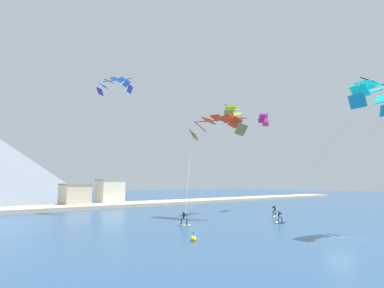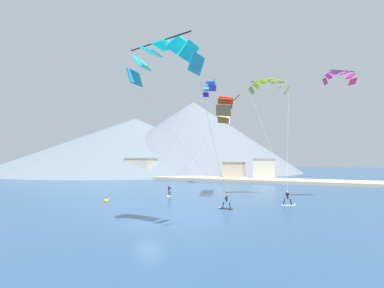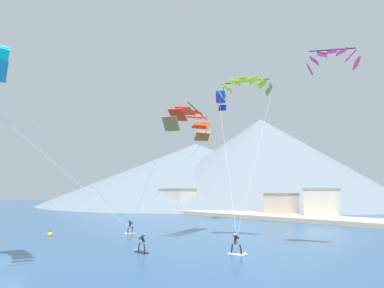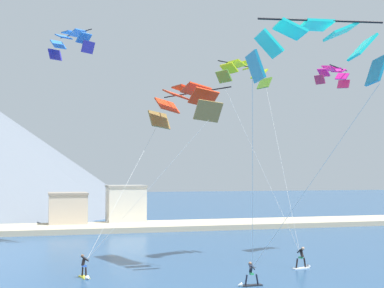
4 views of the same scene
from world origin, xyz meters
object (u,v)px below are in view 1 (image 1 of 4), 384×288
at_px(parafoil_kite_mid_center, 233,112).
at_px(parafoil_kite_distant_high_outer, 115,84).
at_px(kitesurfer_mid_center, 275,212).
at_px(race_marker_buoy, 193,239).
at_px(parafoil_kite_near_trail, 217,124).
at_px(parafoil_kite_distant_low_drift, 264,118).
at_px(kitesurfer_near_trail, 185,221).
at_px(parafoil_kite_near_lead, 372,95).
at_px(kitesurfer_near_lead, 279,220).

height_order(parafoil_kite_mid_center, parafoil_kite_distant_high_outer, parafoil_kite_distant_high_outer).
bearing_deg(kitesurfer_mid_center, race_marker_buoy, -162.75).
xyz_separation_m(parafoil_kite_near_trail, parafoil_kite_distant_low_drift, (15.40, 2.77, 3.58)).
bearing_deg(parafoil_kite_distant_low_drift, parafoil_kite_mid_center, -176.72).
distance_m(parafoil_kite_distant_high_outer, race_marker_buoy, 34.45).
xyz_separation_m(parafoil_kite_near_trail, race_marker_buoy, (-13.37, -10.15, -13.31)).
height_order(kitesurfer_near_trail, parafoil_kite_near_lead, parafoil_kite_near_lead).
relative_size(parafoil_kite_near_lead, parafoil_kite_distant_high_outer, 2.25).
relative_size(kitesurfer_near_lead, parafoil_kite_distant_high_outer, 0.30).
xyz_separation_m(parafoil_kite_near_lead, parafoil_kite_near_trail, (-1.08, 20.09, 0.01)).
xyz_separation_m(kitesurfer_near_trail, parafoil_kite_distant_low_drift, (23.52, 5.42, 16.52)).
distance_m(parafoil_kite_distant_high_outer, parafoil_kite_distant_low_drift, 27.79).
bearing_deg(parafoil_kite_near_lead, kitesurfer_near_trail, 117.81).
distance_m(parafoil_kite_near_lead, parafoil_kite_mid_center, 23.12).
bearing_deg(parafoil_kite_near_lead, parafoil_kite_distant_high_outer, 104.77).
distance_m(kitesurfer_mid_center, parafoil_kite_mid_center, 17.22).
relative_size(kitesurfer_mid_center, parafoil_kite_near_lead, 0.14).
distance_m(kitesurfer_near_lead, race_marker_buoy, 15.77).
bearing_deg(kitesurfer_near_lead, race_marker_buoy, -173.18).
xyz_separation_m(kitesurfer_near_lead, kitesurfer_near_trail, (-10.40, 5.62, 0.08)).
height_order(parafoil_kite_near_lead, parafoil_kite_distant_high_outer, parafoil_kite_distant_high_outer).
bearing_deg(parafoil_kite_distant_low_drift, parafoil_kite_near_lead, -122.08).
distance_m(kitesurfer_near_lead, parafoil_kite_distant_high_outer, 34.22).
relative_size(parafoil_kite_distant_low_drift, race_marker_buoy, 4.24).
height_order(kitesurfer_near_lead, race_marker_buoy, kitesurfer_near_lead).
distance_m(parafoil_kite_near_trail, parafoil_kite_mid_center, 7.31).
xyz_separation_m(kitesurfer_near_lead, parafoil_kite_mid_center, (3.89, 10.51, 16.23)).
height_order(kitesurfer_near_trail, parafoil_kite_near_trail, parafoil_kite_near_trail).
bearing_deg(parafoil_kite_near_trail, parafoil_kite_distant_high_outer, 117.71).
distance_m(kitesurfer_near_trail, parafoil_kite_near_lead, 23.57).
bearing_deg(race_marker_buoy, kitesurfer_near_trail, 54.96).
relative_size(kitesurfer_near_trail, race_marker_buoy, 1.75).
xyz_separation_m(parafoil_kite_near_lead, parafoil_kite_distant_low_drift, (14.32, 22.85, 3.59)).
bearing_deg(parafoil_kite_near_lead, parafoil_kite_mid_center, 77.15).
distance_m(parafoil_kite_near_trail, race_marker_buoy, 21.42).
bearing_deg(parafoil_kite_mid_center, parafoil_kite_near_lead, -102.85).
bearing_deg(parafoil_kite_mid_center, kitesurfer_near_lead, -110.30).
relative_size(kitesurfer_near_lead, kitesurfer_near_trail, 0.98).
distance_m(parafoil_kite_distant_low_drift, race_marker_buoy, 35.78).
xyz_separation_m(parafoil_kite_mid_center, parafoil_kite_distant_low_drift, (9.23, 0.53, 0.37)).
height_order(kitesurfer_near_trail, parafoil_kite_mid_center, parafoil_kite_mid_center).
bearing_deg(parafoil_kite_distant_high_outer, race_marker_buoy, -100.55).
xyz_separation_m(kitesurfer_near_lead, race_marker_buoy, (-15.65, -1.87, -0.29)).
bearing_deg(kitesurfer_near_lead, parafoil_kite_near_lead, -95.82).
bearing_deg(kitesurfer_near_lead, kitesurfer_near_trail, 151.61).
xyz_separation_m(kitesurfer_near_lead, kitesurfer_mid_center, (6.65, 5.05, 0.13)).
height_order(kitesurfer_near_lead, parafoil_kite_mid_center, parafoil_kite_mid_center).
height_order(kitesurfer_near_trail, parafoil_kite_distant_low_drift, parafoil_kite_distant_low_drift).
xyz_separation_m(parafoil_kite_near_lead, race_marker_buoy, (-14.45, 9.94, -13.30)).
height_order(parafoil_kite_near_trail, parafoil_kite_distant_high_outer, parafoil_kite_distant_high_outer).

